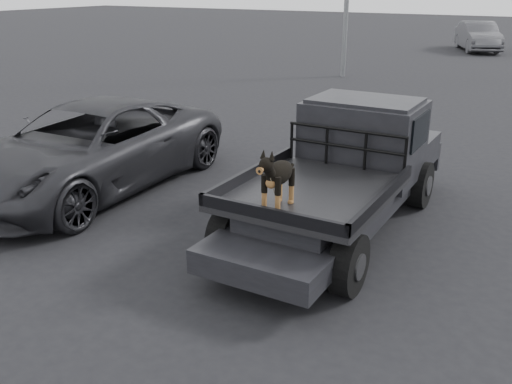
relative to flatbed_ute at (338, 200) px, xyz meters
The scene contains 7 objects.
ground 1.89m from the flatbed_ute, 98.75° to the right, with size 120.00×120.00×0.00m, color black.
flatbed_ute is the anchor object (origin of this frame).
ute_cab 1.31m from the flatbed_ute, 90.00° to the left, with size 1.72×1.30×0.88m, color black, non-canonical shape.
headache_rack 0.76m from the flatbed_ute, 90.00° to the left, with size 1.80×0.08×0.55m, color black, non-canonical shape.
dog 1.90m from the flatbed_ute, 93.74° to the right, with size 0.32×0.60×0.74m, color black, non-canonical shape.
parked_suv 4.50m from the flatbed_ute, behind, with size 2.50×5.41×1.50m, color #29292D.
distant_car_a 25.13m from the flatbed_ute, 95.32° to the left, with size 1.56×4.49×1.48m, color #47474B.
Camera 1 is at (3.12, -5.60, 3.50)m, focal length 40.00 mm.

